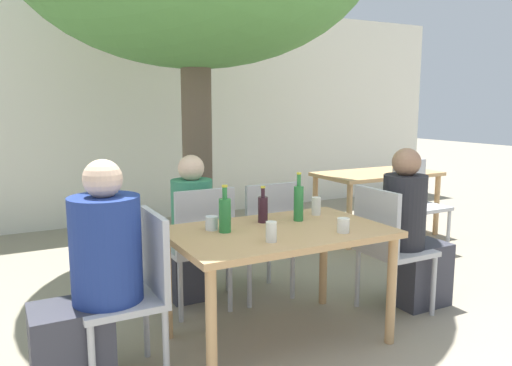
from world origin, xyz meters
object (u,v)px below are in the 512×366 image
at_px(dining_table_front, 278,243).
at_px(drinking_glass_1, 316,206).
at_px(person_seated_2, 188,237).
at_px(wine_bottle_1, 262,209).
at_px(patio_chair_0, 135,285).
at_px(patio_chair_3, 265,232).
at_px(green_bottle_0, 299,202).
at_px(patio_chair_4, 416,199).
at_px(patio_chair_2, 200,241).
at_px(drinking_glass_2, 212,223).
at_px(patio_chair_1, 387,242).
at_px(person_seated_0, 91,288).
at_px(drinking_glass_3, 343,225).
at_px(drinking_glass_0, 271,232).
at_px(green_bottle_2, 225,214).
at_px(dining_table_back, 377,180).
at_px(person_seated_1, 412,238).

xyz_separation_m(dining_table_front, drinking_glass_1, (0.44, 0.22, 0.15)).
height_order(person_seated_2, wine_bottle_1, person_seated_2).
xyz_separation_m(patio_chair_0, patio_chair_3, (1.18, 0.66, 0.00)).
xyz_separation_m(patio_chair_0, green_bottle_0, (1.14, 0.14, 0.33)).
height_order(patio_chair_4, drinking_glass_1, patio_chair_4).
height_order(patio_chair_2, drinking_glass_2, patio_chair_2).
relative_size(patio_chair_1, wine_bottle_1, 3.82).
distance_m(patio_chair_2, person_seated_0, 1.09).
xyz_separation_m(dining_table_front, patio_chair_2, (-0.27, 0.66, -0.12)).
bearing_deg(drinking_glass_1, patio_chair_0, -170.52).
xyz_separation_m(patio_chair_4, drinking_glass_3, (-2.02, -1.37, 0.25)).
relative_size(person_seated_2, drinking_glass_0, 9.76).
relative_size(person_seated_2, green_bottle_0, 3.51).
distance_m(green_bottle_2, drinking_glass_0, 0.35).
xyz_separation_m(patio_chair_0, drinking_glass_3, (1.21, -0.25, 0.25)).
bearing_deg(dining_table_back, person_seated_0, -153.60).
height_order(dining_table_front, wine_bottle_1, wine_bottle_1).
bearing_deg(patio_chair_2, person_seated_0, 37.12).
relative_size(patio_chair_3, wine_bottle_1, 3.82).
bearing_deg(patio_chair_3, dining_table_back, -152.68).
bearing_deg(patio_chair_3, patio_chair_2, 0.00).
xyz_separation_m(patio_chair_3, wine_bottle_1, (-0.27, -0.45, 0.30)).
xyz_separation_m(patio_chair_0, person_seated_2, (0.64, 0.91, -0.03)).
bearing_deg(person_seated_1, drinking_glass_1, 72.39).
distance_m(green_bottle_0, green_bottle_2, 0.56).
height_order(patio_chair_3, person_seated_2, person_seated_2).
distance_m(patio_chair_1, patio_chair_3, 0.92).
bearing_deg(drinking_glass_3, patio_chair_4, 34.20).
relative_size(dining_table_front, drinking_glass_3, 15.09).
bearing_deg(patio_chair_0, drinking_glass_1, 99.48).
height_order(patio_chair_2, drinking_glass_1, patio_chair_2).
relative_size(patio_chair_0, drinking_glass_1, 7.32).
bearing_deg(dining_table_back, drinking_glass_3, -135.61).
relative_size(dining_table_back, person_seated_0, 1.13).
height_order(patio_chair_4, person_seated_1, person_seated_1).
xyz_separation_m(person_seated_1, drinking_glass_2, (-1.52, 0.18, 0.25)).
relative_size(patio_chair_0, green_bottle_2, 3.18).
relative_size(dining_table_back, patio_chair_0, 1.50).
relative_size(patio_chair_2, person_seated_1, 0.77).
bearing_deg(patio_chair_3, dining_table_front, 67.73).
relative_size(person_seated_0, drinking_glass_1, 9.73).
height_order(drinking_glass_0, drinking_glass_1, drinking_glass_1).
bearing_deg(dining_table_back, person_seated_1, -124.34).
xyz_separation_m(dining_table_back, drinking_glass_2, (-2.70, -1.54, 0.14)).
bearing_deg(person_seated_2, person_seated_0, 46.15).
distance_m(patio_chair_3, person_seated_1, 1.10).
bearing_deg(wine_bottle_1, drinking_glass_2, -176.44).
distance_m(drinking_glass_2, drinking_glass_3, 0.81).
xyz_separation_m(patio_chair_1, patio_chair_3, (-0.64, 0.66, 0.00)).
bearing_deg(patio_chair_4, drinking_glass_3, -145.80).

